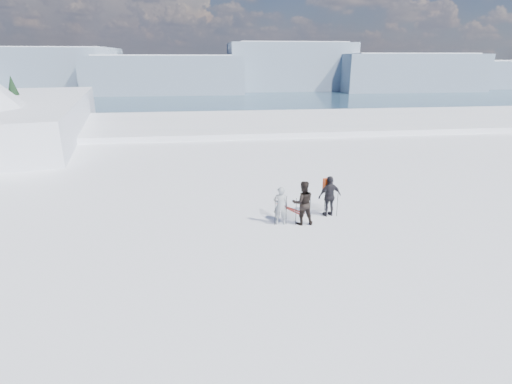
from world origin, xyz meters
TOP-DOWN VIEW (x-y plane):
  - lake_basin at (0.00, 30.00)m, footprint 820.00×820.00m
  - far_mountain_range at (29.60, 454.78)m, footprint 770.00×110.00m
  - skier_grey at (-1.45, 3.62)m, footprint 0.66×0.49m
  - skier_dark at (-0.50, 3.54)m, footprint 0.94×0.74m
  - skier_pack at (0.91, 4.30)m, footprint 1.15×0.64m
  - backpack at (0.87, 4.54)m, footprint 0.43×0.29m
  - ski_poles at (-0.33, 3.74)m, footprint 2.95×0.80m
  - skis_loose at (-0.66, 5.34)m, footprint 1.08×1.56m

SIDE VIEW (x-z plane):
  - far_mountain_range at x=29.60m, z-range -33.69..19.31m
  - lake_basin at x=0.00m, z-range -42.31..29.31m
  - skis_loose at x=-0.66m, z-range 0.00..0.03m
  - ski_poles at x=-0.33m, z-range -0.03..1.28m
  - skier_grey at x=-1.45m, z-range 0.00..1.67m
  - skier_pack at x=0.91m, z-range 0.00..1.85m
  - skier_dark at x=-0.50m, z-range 0.00..1.91m
  - backpack at x=0.87m, z-range 1.85..2.36m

